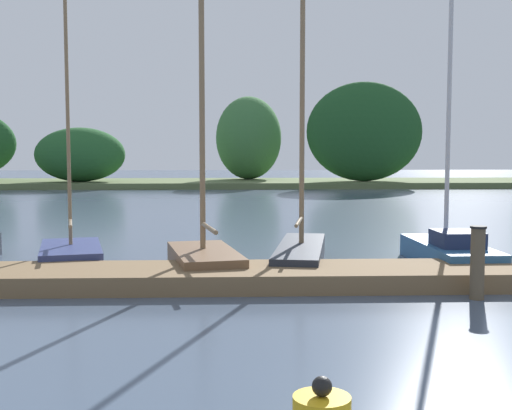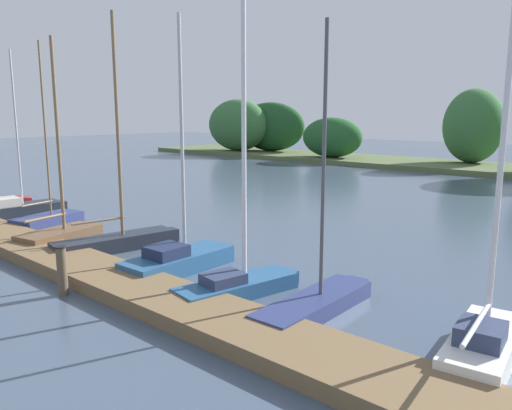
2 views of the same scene
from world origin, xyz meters
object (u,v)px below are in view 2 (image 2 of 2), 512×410
Objects in this scene: sailboat_1 at (19,208)px; mooring_piling_1 at (62,271)px; sailboat_3 at (63,232)px; sailboat_8 at (484,338)px; sailboat_7 at (318,299)px; sailboat_5 at (181,257)px; sailboat_2 at (50,218)px; sailboat_4 at (120,237)px; sailboat_6 at (240,278)px.

mooring_piling_1 is at bearing -103.90° from sailboat_1.
sailboat_3 reaches higher than sailboat_8.
sailboat_5 is at bearing 89.49° from sailboat_7.
sailboat_7 is at bearing -86.04° from sailboat_1.
sailboat_2 is 1.03× the size of sailboat_8.
sailboat_7 is at bearing -90.62° from sailboat_5.
sailboat_7 is 6.28m from mooring_piling_1.
mooring_piling_1 is at bearing 120.80° from sailboat_7.
sailboat_8 is 9.53m from mooring_piling_1.
sailboat_1 is 1.10× the size of sailboat_7.
sailboat_4 is at bearing 83.10° from sailboat_8.
sailboat_6 is at bearing -84.48° from sailboat_4.
sailboat_1 is at bearing 88.00° from sailboat_7.
sailboat_4 reaches higher than sailboat_3.
sailboat_1 reaches higher than sailboat_8.
sailboat_2 is 0.94× the size of sailboat_4.
sailboat_2 reaches higher than sailboat_7.
sailboat_6 is 4.38m from mooring_piling_1.
sailboat_8 is at bearing -103.71° from sailboat_2.
sailboat_4 is at bearing 88.32° from sailboat_7.
sailboat_8 is at bearing -74.20° from sailboat_6.
sailboat_5 reaches higher than sailboat_1.
sailboat_2 reaches higher than sailboat_8.
sailboat_8 is at bearing -89.86° from sailboat_7.
mooring_piling_1 is at bearing -129.20° from sailboat_3.
sailboat_4 is 4.29m from mooring_piling_1.
sailboat_7 is (2.06, 0.41, -0.15)m from sailboat_6.
sailboat_7 is at bearing -80.37° from sailboat_4.
sailboat_1 reaches higher than mooring_piling_1.
sailboat_7 reaches higher than mooring_piling_1.
sailboat_3 is at bearing 152.32° from mooring_piling_1.
mooring_piling_1 is (-8.89, -3.44, 0.21)m from sailboat_8.
sailboat_4 is 5.90m from sailboat_6.
sailboat_2 reaches higher than sailboat_5.
sailboat_3 is 7.99m from sailboat_6.
sailboat_4 is 1.02× the size of sailboat_6.
sailboat_5 is 1.02× the size of sailboat_8.
sailboat_3 is 10.08m from sailboat_7.
sailboat_3 is at bearing -95.48° from sailboat_1.
sailboat_5 reaches higher than sailboat_7.
mooring_piling_1 is at bearing 103.95° from sailboat_8.
sailboat_3 is at bearing 93.47° from sailboat_7.
sailboat_4 reaches higher than sailboat_8.
sailboat_2 is at bearing 97.69° from sailboat_6.
sailboat_8 is (3.58, 0.10, 0.14)m from sailboat_7.
sailboat_1 is 5.85m from sailboat_3.
mooring_piling_1 is at bearing -128.02° from sailboat_2.
sailboat_2 reaches higher than sailboat_1.
sailboat_2 reaches higher than sailboat_3.
sailboat_1 is 0.93× the size of sailboat_4.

